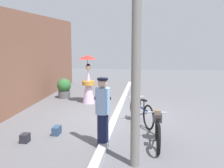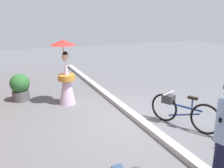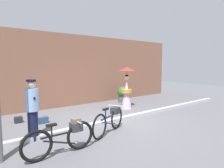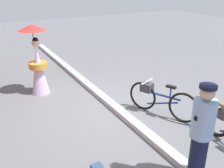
{
  "view_description": "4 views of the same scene",
  "coord_description": "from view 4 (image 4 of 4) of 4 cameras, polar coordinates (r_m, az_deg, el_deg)",
  "views": [
    {
      "loc": [
        -8.88,
        -0.99,
        2.48
      ],
      "look_at": [
        0.63,
        0.22,
        0.98
      ],
      "focal_mm": 45.69,
      "sensor_mm": 36.0,
      "label": 1
    },
    {
      "loc": [
        -4.8,
        2.76,
        2.54
      ],
      "look_at": [
        0.34,
        0.54,
        0.93
      ],
      "focal_mm": 38.54,
      "sensor_mm": 36.0,
      "label": 2
    },
    {
      "loc": [
        -4.02,
        -5.24,
        2.02
      ],
      "look_at": [
        0.39,
        0.46,
        1.29
      ],
      "focal_mm": 31.28,
      "sensor_mm": 36.0,
      "label": 3
    },
    {
      "loc": [
        -4.84,
        2.76,
        2.99
      ],
      "look_at": [
        -0.27,
        0.25,
        0.84
      ],
      "focal_mm": 41.74,
      "sensor_mm": 36.0,
      "label": 4
    }
  ],
  "objects": [
    {
      "name": "person_officer",
      "position": [
        4.13,
        18.98,
        -9.99
      ],
      "size": [
        0.34,
        0.38,
        1.62
      ],
      "color": "#141938",
      "rests_on": "ground_plane"
    },
    {
      "name": "sidewalk_curb",
      "position": [
        6.3,
        0.81,
        -5.3
      ],
      "size": [
        14.0,
        0.2,
        0.12
      ],
      "primitive_type": "cube",
      "color": "#B2B2B7",
      "rests_on": "ground_plane"
    },
    {
      "name": "person_with_parasol",
      "position": [
        7.2,
        -16.02,
        4.75
      ],
      "size": [
        0.72,
        0.72,
        1.89
      ],
      "color": "silver",
      "rests_on": "ground_plane"
    },
    {
      "name": "ground_plane",
      "position": [
        6.32,
        0.81,
        -5.78
      ],
      "size": [
        30.0,
        30.0,
        0.0
      ],
      "primitive_type": "plane",
      "color": "slate"
    },
    {
      "name": "bicycle_far_side",
      "position": [
        6.07,
        10.35,
        -3.15
      ],
      "size": [
        1.6,
        0.78,
        0.79
      ],
      "color": "black",
      "rests_on": "ground_plane"
    }
  ]
}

